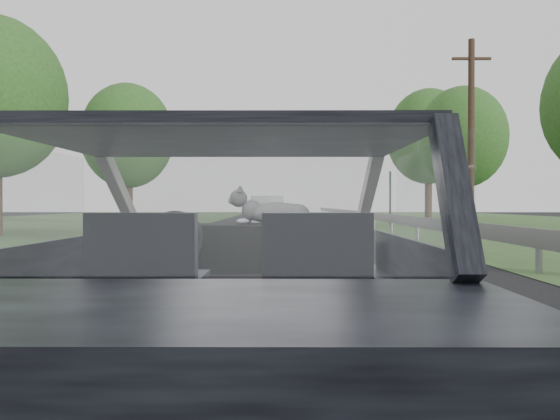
{
  "coord_description": "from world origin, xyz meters",
  "views": [
    {
      "loc": [
        0.24,
        -2.88,
        1.13
      ],
      "look_at": [
        0.23,
        0.58,
        1.09
      ],
      "focal_mm": 35.0,
      "sensor_mm": 36.0,
      "label": 1
    }
  ],
  "objects_px": {
    "utility_pole": "(471,137)",
    "other_car": "(267,211)",
    "highway_sign": "(390,198)",
    "subject_car": "(237,280)",
    "cat": "(277,212)"
  },
  "relations": [
    {
      "from": "highway_sign",
      "to": "utility_pole",
      "type": "distance_m",
      "value": 8.43
    },
    {
      "from": "subject_car",
      "to": "other_car",
      "type": "relative_size",
      "value": 0.86
    },
    {
      "from": "utility_pole",
      "to": "cat",
      "type": "bearing_deg",
      "value": -112.72
    },
    {
      "from": "subject_car",
      "to": "cat",
      "type": "height_order",
      "value": "subject_car"
    },
    {
      "from": "other_car",
      "to": "highway_sign",
      "type": "xyz_separation_m",
      "value": [
        6.4,
        1.55,
        0.64
      ]
    },
    {
      "from": "other_car",
      "to": "utility_pole",
      "type": "bearing_deg",
      "value": -39.03
    },
    {
      "from": "subject_car",
      "to": "utility_pole",
      "type": "distance_m",
      "value": 19.35
    },
    {
      "from": "other_car",
      "to": "utility_pole",
      "type": "xyz_separation_m",
      "value": [
        7.85,
        -6.45,
        2.89
      ]
    },
    {
      "from": "other_car",
      "to": "utility_pole",
      "type": "distance_m",
      "value": 10.56
    },
    {
      "from": "cat",
      "to": "highway_sign",
      "type": "relative_size",
      "value": 0.2
    },
    {
      "from": "subject_car",
      "to": "cat",
      "type": "bearing_deg",
      "value": 71.99
    },
    {
      "from": "other_car",
      "to": "subject_car",
      "type": "bearing_deg",
      "value": -88.42
    },
    {
      "from": "subject_car",
      "to": "highway_sign",
      "type": "distance_m",
      "value": 26.33
    },
    {
      "from": "subject_car",
      "to": "utility_pole",
      "type": "relative_size",
      "value": 0.55
    },
    {
      "from": "utility_pole",
      "to": "other_car",
      "type": "bearing_deg",
      "value": 140.62
    }
  ]
}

